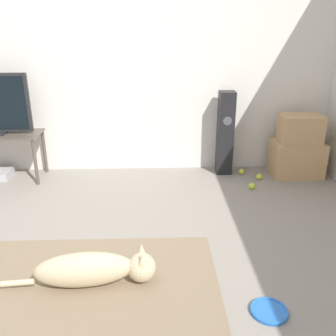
{
  "coord_description": "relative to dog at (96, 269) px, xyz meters",
  "views": [
    {
      "loc": [
        0.57,
        -2.13,
        1.65
      ],
      "look_at": [
        0.68,
        0.91,
        0.45
      ],
      "focal_mm": 40.0,
      "sensor_mm": 36.0,
      "label": 1
    }
  ],
  "objects": [
    {
      "name": "ground_plane",
      "position": [
        -0.16,
        0.07,
        -0.13
      ],
      "size": [
        12.0,
        12.0,
        0.0
      ],
      "primitive_type": "plane",
      "color": "gray"
    },
    {
      "name": "area_rug",
      "position": [
        -0.01,
        -0.01,
        -0.12
      ],
      "size": [
        1.66,
        1.13,
        0.01
      ],
      "color": "#847056",
      "rests_on": "ground_plane"
    },
    {
      "name": "cardboard_box_lower",
      "position": [
        2.01,
        1.87,
        0.07
      ],
      "size": [
        0.55,
        0.38,
        0.39
      ],
      "color": "tan",
      "rests_on": "ground_plane"
    },
    {
      "name": "cardboard_box_upper",
      "position": [
        2.0,
        1.85,
        0.42
      ],
      "size": [
        0.44,
        0.3,
        0.31
      ],
      "color": "tan",
      "rests_on": "cardboard_box_lower"
    },
    {
      "name": "frisbee",
      "position": [
        1.08,
        -0.3,
        -0.11
      ],
      "size": [
        0.23,
        0.23,
        0.03
      ],
      "color": "blue",
      "rests_on": "ground_plane"
    },
    {
      "name": "tennis_ball_loose_on_carpet",
      "position": [
        1.56,
        1.74,
        -0.09
      ],
      "size": [
        0.07,
        0.07,
        0.07
      ],
      "color": "#C6E033",
      "rests_on": "ground_plane"
    },
    {
      "name": "tennis_ball_near_speaker",
      "position": [
        1.39,
        1.9,
        -0.09
      ],
      "size": [
        0.07,
        0.07,
        0.07
      ],
      "color": "#C6E033",
      "rests_on": "ground_plane"
    },
    {
      "name": "dog",
      "position": [
        0.0,
        0.0,
        0.0
      ],
      "size": [
        1.01,
        0.26,
        0.25
      ],
      "color": "beige",
      "rests_on": "area_rug"
    },
    {
      "name": "wall_back",
      "position": [
        -0.16,
        2.17,
        1.15
      ],
      "size": [
        8.0,
        0.06,
        2.55
      ],
      "color": "silver",
      "rests_on": "ground_plane"
    },
    {
      "name": "tennis_ball_by_boxes",
      "position": [
        1.41,
        1.49,
        -0.09
      ],
      "size": [
        0.07,
        0.07,
        0.07
      ],
      "color": "#C6E033",
      "rests_on": "ground_plane"
    },
    {
      "name": "floor_speaker",
      "position": [
        1.19,
        1.97,
        0.35
      ],
      "size": [
        0.17,
        0.18,
        0.94
      ],
      "color": "black",
      "rests_on": "ground_plane"
    }
  ]
}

